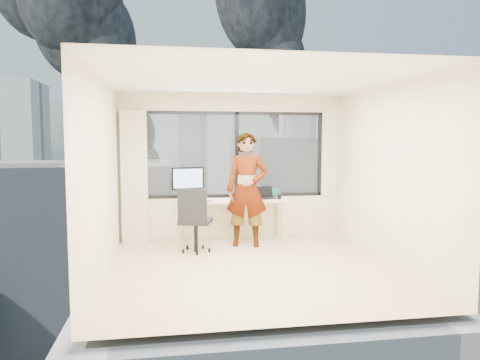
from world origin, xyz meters
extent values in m
cube|color=#D3BD89|center=(0.00, 0.00, 0.00)|extent=(4.00, 4.00, 0.01)
cube|color=white|center=(0.00, 0.00, 2.60)|extent=(4.00, 4.00, 0.01)
cube|color=beige|center=(0.00, -2.00, 1.30)|extent=(4.00, 0.01, 2.60)
cube|color=beige|center=(-2.00, 0.00, 1.30)|extent=(0.01, 4.00, 2.60)
cube|color=beige|center=(2.00, 0.00, 1.30)|extent=(0.01, 4.00, 2.60)
cube|color=beige|center=(-1.72, 1.88, 1.15)|extent=(0.45, 0.14, 2.30)
cube|color=beige|center=(0.00, 1.66, 0.38)|extent=(1.80, 0.60, 0.75)
imported|color=#2D2D33|center=(0.17, 1.31, 0.96)|extent=(0.79, 0.62, 1.91)
cube|color=white|center=(-0.80, 1.91, 0.78)|extent=(0.33, 0.30, 0.07)
cube|color=black|center=(-0.45, 1.52, 0.76)|extent=(0.12, 0.06, 0.01)
cylinder|color=black|center=(0.80, 1.57, 0.80)|extent=(0.08, 0.08, 0.09)
ellipsoid|color=#0D4F43|center=(0.80, 1.91, 0.84)|extent=(0.24, 0.14, 0.18)
cube|color=#515B3D|center=(0.00, 120.00, -14.00)|extent=(400.00, 400.00, 0.04)
cube|color=beige|center=(-9.00, 30.00, -7.00)|extent=(16.00, 12.00, 14.00)
cube|color=white|center=(12.00, 38.00, -6.00)|extent=(14.00, 13.00, 16.00)
cube|color=silver|center=(-35.00, 95.00, 0.00)|extent=(14.00, 14.00, 28.00)
cube|color=silver|center=(8.00, 120.00, 1.00)|extent=(13.00, 13.00, 30.00)
cube|color=silver|center=(45.00, 140.00, -1.00)|extent=(15.00, 15.00, 26.00)
ellipsoid|color=slate|center=(100.00, 320.00, -14.00)|extent=(300.00, 220.00, 96.00)
camera|label=1|loc=(-1.12, -5.97, 1.79)|focal=33.12mm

